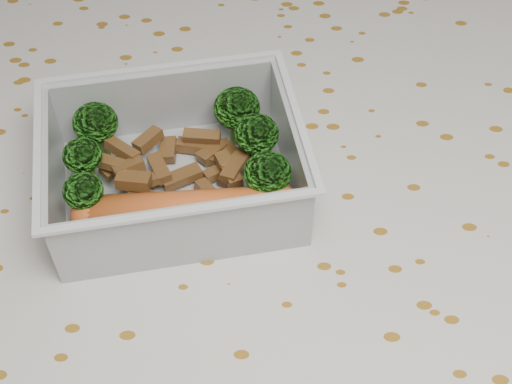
{
  "coord_description": "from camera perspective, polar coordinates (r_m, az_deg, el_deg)",
  "views": [
    {
      "loc": [
        0.0,
        -0.28,
        1.13
      ],
      "look_at": [
        0.0,
        0.01,
        0.78
      ],
      "focal_mm": 50.0,
      "sensor_mm": 36.0,
      "label": 1
    }
  ],
  "objects": [
    {
      "name": "dining_table",
      "position": [
        0.54,
        -0.06,
        -8.24
      ],
      "size": [
        1.4,
        0.9,
        0.75
      ],
      "color": "brown",
      "rests_on": "ground"
    },
    {
      "name": "broccoli_florets",
      "position": [
        0.47,
        -5.74,
        3.82
      ],
      "size": [
        0.15,
        0.1,
        0.04
      ],
      "color": "#608C3F",
      "rests_on": "lunch_container"
    },
    {
      "name": "sausage",
      "position": [
        0.45,
        -5.52,
        -1.51
      ],
      "size": [
        0.14,
        0.03,
        0.03
      ],
      "color": "#C85722",
      "rests_on": "lunch_container"
    },
    {
      "name": "lunch_container",
      "position": [
        0.47,
        -6.46,
        1.56
      ],
      "size": [
        0.18,
        0.16,
        0.06
      ],
      "color": "silver",
      "rests_on": "tablecloth"
    },
    {
      "name": "tablecloth",
      "position": [
        0.49,
        -0.07,
        -5.21
      ],
      "size": [
        1.46,
        0.96,
        0.19
      ],
      "color": "silver",
      "rests_on": "dining_table"
    },
    {
      "name": "meat_pile",
      "position": [
        0.48,
        -6.24,
        2.06
      ],
      "size": [
        0.1,
        0.06,
        0.03
      ],
      "color": "brown",
      "rests_on": "lunch_container"
    }
  ]
}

